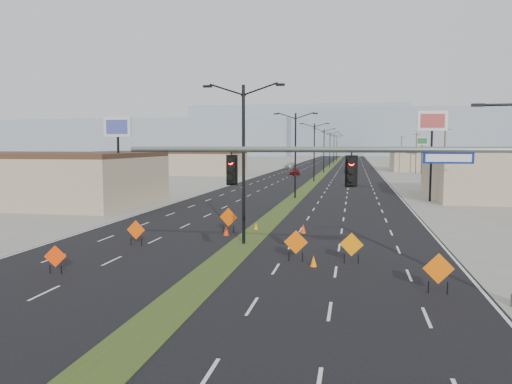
% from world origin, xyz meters
% --- Properties ---
extents(ground, '(600.00, 600.00, 0.00)m').
position_xyz_m(ground, '(0.00, 0.00, 0.00)').
color(ground, gray).
rests_on(ground, ground).
extents(road_surface, '(25.00, 400.00, 0.02)m').
position_xyz_m(road_surface, '(0.00, 100.00, 0.00)').
color(road_surface, black).
rests_on(road_surface, ground).
extents(median_strip, '(2.00, 400.00, 0.04)m').
position_xyz_m(median_strip, '(0.00, 100.00, 0.00)').
color(median_strip, '#2E4318').
rests_on(median_strip, ground).
extents(building_sw_far, '(30.00, 14.00, 4.50)m').
position_xyz_m(building_sw_far, '(-32.00, 85.00, 2.25)').
color(building_sw_far, tan).
rests_on(building_sw_far, ground).
extents(building_se_far, '(44.00, 16.00, 5.00)m').
position_xyz_m(building_se_far, '(38.00, 110.00, 2.50)').
color(building_se_far, tan).
rests_on(building_se_far, ground).
extents(mesa_west, '(180.00, 50.00, 22.00)m').
position_xyz_m(mesa_west, '(-120.00, 280.00, 11.00)').
color(mesa_west, '#8B9BAC').
rests_on(mesa_west, ground).
extents(mesa_center, '(220.00, 50.00, 28.00)m').
position_xyz_m(mesa_center, '(40.00, 300.00, 14.00)').
color(mesa_center, '#8B9BAC').
rests_on(mesa_center, ground).
extents(mesa_backdrop, '(140.00, 50.00, 32.00)m').
position_xyz_m(mesa_backdrop, '(-30.00, 320.00, 16.00)').
color(mesa_backdrop, '#8B9BAC').
rests_on(mesa_backdrop, ground).
extents(signal_mast, '(16.30, 0.60, 8.00)m').
position_xyz_m(signal_mast, '(8.56, 2.00, 4.79)').
color(signal_mast, slate).
rests_on(signal_mast, ground).
extents(streetlight_0, '(5.15, 0.24, 10.02)m').
position_xyz_m(streetlight_0, '(0.00, 12.00, 5.42)').
color(streetlight_0, black).
rests_on(streetlight_0, ground).
extents(streetlight_1, '(5.15, 0.24, 10.02)m').
position_xyz_m(streetlight_1, '(0.00, 40.00, 5.42)').
color(streetlight_1, black).
rests_on(streetlight_1, ground).
extents(streetlight_2, '(5.15, 0.24, 10.02)m').
position_xyz_m(streetlight_2, '(0.00, 68.00, 5.42)').
color(streetlight_2, black).
rests_on(streetlight_2, ground).
extents(streetlight_3, '(5.15, 0.24, 10.02)m').
position_xyz_m(streetlight_3, '(0.00, 96.00, 5.42)').
color(streetlight_3, black).
rests_on(streetlight_3, ground).
extents(streetlight_4, '(5.15, 0.24, 10.02)m').
position_xyz_m(streetlight_4, '(0.00, 124.00, 5.42)').
color(streetlight_4, black).
rests_on(streetlight_4, ground).
extents(streetlight_5, '(5.15, 0.24, 10.02)m').
position_xyz_m(streetlight_5, '(0.00, 152.00, 5.42)').
color(streetlight_5, black).
rests_on(streetlight_5, ground).
extents(streetlight_6, '(5.15, 0.24, 10.02)m').
position_xyz_m(streetlight_6, '(0.00, 180.00, 5.42)').
color(streetlight_6, black).
rests_on(streetlight_6, ground).
extents(utility_pole_1, '(1.60, 0.20, 9.00)m').
position_xyz_m(utility_pole_1, '(20.00, 60.00, 4.67)').
color(utility_pole_1, '#4C3823').
rests_on(utility_pole_1, ground).
extents(utility_pole_2, '(1.60, 0.20, 9.00)m').
position_xyz_m(utility_pole_2, '(20.00, 95.00, 4.67)').
color(utility_pole_2, '#4C3823').
rests_on(utility_pole_2, ground).
extents(utility_pole_3, '(1.60, 0.20, 9.00)m').
position_xyz_m(utility_pole_3, '(20.00, 130.00, 4.67)').
color(utility_pole_3, '#4C3823').
rests_on(utility_pole_3, ground).
extents(car_left, '(1.92, 4.13, 1.37)m').
position_xyz_m(car_left, '(-5.46, 86.38, 0.68)').
color(car_left, maroon).
rests_on(car_left, ground).
extents(car_mid, '(1.52, 3.91, 1.27)m').
position_xyz_m(car_mid, '(5.31, 98.68, 0.63)').
color(car_mid, black).
rests_on(car_mid, ground).
extents(car_far, '(2.77, 5.72, 1.61)m').
position_xyz_m(car_far, '(-10.08, 114.58, 0.80)').
color(car_far, '#A0A4A9').
rests_on(car_far, ground).
extents(construction_sign_0, '(1.20, 0.07, 1.60)m').
position_xyz_m(construction_sign_0, '(-6.52, 10.25, 0.94)').
color(construction_sign_0, '#EC4B04').
rests_on(construction_sign_0, ground).
extents(construction_sign_1, '(1.04, 0.31, 1.42)m').
position_xyz_m(construction_sign_1, '(-7.41, 3.00, 0.83)').
color(construction_sign_1, '#F93905').
rests_on(construction_sign_1, ground).
extents(construction_sign_2, '(1.33, 0.28, 1.79)m').
position_xyz_m(construction_sign_2, '(-2.00, 15.90, 1.06)').
color(construction_sign_2, '#D94B04').
rests_on(construction_sign_2, ground).
extents(construction_sign_3, '(1.28, 0.08, 1.71)m').
position_xyz_m(construction_sign_3, '(3.80, 7.89, 1.01)').
color(construction_sign_3, '#DF5B04').
rests_on(construction_sign_3, ground).
extents(construction_sign_4, '(1.25, 0.16, 1.67)m').
position_xyz_m(construction_sign_4, '(6.75, 7.96, 0.98)').
color(construction_sign_4, orange).
rests_on(construction_sign_4, ground).
extents(construction_sign_5, '(1.32, 0.19, 1.76)m').
position_xyz_m(construction_sign_5, '(10.38, 3.16, 1.04)').
color(construction_sign_5, '#D75604').
rests_on(construction_sign_5, ground).
extents(cone_0, '(0.50, 0.50, 0.67)m').
position_xyz_m(cone_0, '(-1.86, 14.71, 0.34)').
color(cone_0, red).
rests_on(cone_0, ground).
extents(cone_1, '(0.45, 0.45, 0.60)m').
position_xyz_m(cone_1, '(4.84, 6.89, 0.30)').
color(cone_1, orange).
rests_on(cone_1, ground).
extents(cone_2, '(0.53, 0.53, 0.67)m').
position_xyz_m(cone_2, '(3.33, 16.60, 0.34)').
color(cone_2, '#FF3C05').
rests_on(cone_2, ground).
extents(cone_3, '(0.35, 0.35, 0.55)m').
position_xyz_m(cone_3, '(-0.26, 17.38, 0.27)').
color(cone_3, orange).
rests_on(cone_3, ground).
extents(pole_sign_west, '(2.98, 0.64, 9.07)m').
position_xyz_m(pole_sign_west, '(-16.21, 27.51, 7.38)').
color(pole_sign_west, black).
rests_on(pole_sign_west, ground).
extents(pole_sign_east_near, '(3.30, 0.73, 10.07)m').
position_xyz_m(pole_sign_east_near, '(15.22, 39.85, 8.25)').
color(pole_sign_east_near, black).
rests_on(pole_sign_east_near, ground).
extents(pole_sign_east_far, '(2.60, 1.27, 8.12)m').
position_xyz_m(pole_sign_east_far, '(21.50, 97.44, 6.54)').
color(pole_sign_east_far, black).
rests_on(pole_sign_east_far, ground).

